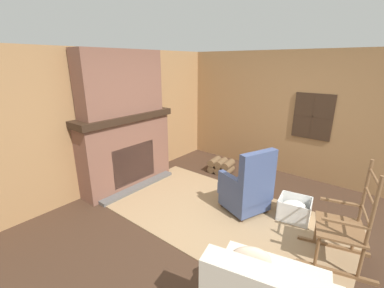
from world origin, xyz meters
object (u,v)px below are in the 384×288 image
firewood_stack (221,166)px  storage_case (140,106)px  armchair (247,189)px  laundry_basket (294,209)px  oil_lamp_vase (104,111)px  decorative_plate_on_mantel (117,106)px  rocking_chair (344,230)px

firewood_stack → storage_case: (-1.11, -1.13, 1.27)m
armchair → laundry_basket: size_ratio=2.09×
laundry_basket → storage_case: 3.12m
firewood_stack → laundry_basket: bearing=-22.7°
laundry_basket → oil_lamp_vase: size_ratio=1.70×
firewood_stack → oil_lamp_vase: 2.53m
armchair → firewood_stack: (-1.08, 0.99, -0.23)m
armchair → oil_lamp_vase: bearing=43.2°
armchair → decorative_plate_on_mantel: size_ratio=3.66×
rocking_chair → firewood_stack: size_ratio=2.40×
oil_lamp_vase → firewood_stack: bearing=59.3°
rocking_chair → storage_case: 3.65m
rocking_chair → storage_case: storage_case is taller
firewood_stack → oil_lamp_vase: oil_lamp_vase is taller
rocking_chair → storage_case: bearing=-17.0°
rocking_chair → oil_lamp_vase: (-3.51, -0.61, 1.02)m
armchair → laundry_basket: bearing=-135.7°
firewood_stack → storage_case: size_ratio=2.03×
armchair → decorative_plate_on_mantel: decorative_plate_on_mantel is taller
rocking_chair → firewood_stack: bearing=-42.5°
rocking_chair → laundry_basket: (-0.68, 0.54, -0.26)m
rocking_chair → decorative_plate_on_mantel: size_ratio=4.29×
storage_case → oil_lamp_vase: bearing=-90.0°
decorative_plate_on_mantel → rocking_chair: bearing=5.7°
laundry_basket → armchair: bearing=-157.1°
firewood_stack → storage_case: storage_case is taller
firewood_stack → decorative_plate_on_mantel: decorative_plate_on_mantel is taller
rocking_chair → oil_lamp_vase: 3.71m
armchair → storage_case: storage_case is taller
rocking_chair → laundry_basket: size_ratio=2.46×
armchair → storage_case: (-2.19, -0.14, 1.04)m
firewood_stack → rocking_chair: bearing=-27.6°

